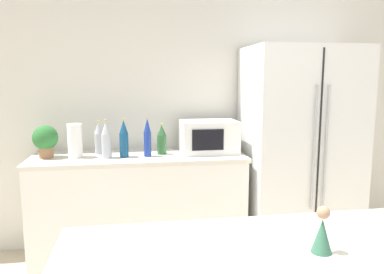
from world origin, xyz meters
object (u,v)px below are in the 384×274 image
at_px(potted_plant, 45,139).
at_px(paper_towel_roll, 75,141).
at_px(back_bottle_1, 124,139).
at_px(back_bottle_4, 99,138).
at_px(back_bottle_2, 147,138).
at_px(refrigerator, 299,151).
at_px(microwave, 208,136).
at_px(back_bottle_3, 162,140).
at_px(back_bottle_0, 106,140).
at_px(wise_man_figurine_blue, 322,233).

distance_m(potted_plant, paper_towel_roll, 0.23).
xyz_separation_m(back_bottle_1, back_bottle_4, (-0.21, 0.17, -0.01)).
relative_size(potted_plant, back_bottle_2, 0.81).
bearing_deg(refrigerator, microwave, 174.31).
bearing_deg(back_bottle_3, back_bottle_1, -166.69).
bearing_deg(back_bottle_1, back_bottle_0, -175.62).
height_order(microwave, back_bottle_3, microwave).
height_order(potted_plant, wise_man_figurine_blue, potted_plant).
height_order(refrigerator, microwave, refrigerator).
bearing_deg(back_bottle_3, back_bottle_2, -148.39).
bearing_deg(back_bottle_4, paper_towel_roll, -147.20).
height_order(back_bottle_0, back_bottle_2, back_bottle_2).
distance_m(back_bottle_0, wise_man_figurine_blue, 2.14).
bearing_deg(microwave, back_bottle_0, -173.43).
xyz_separation_m(potted_plant, back_bottle_4, (0.41, 0.09, -0.01)).
xyz_separation_m(back_bottle_0, back_bottle_2, (0.33, 0.01, 0.01)).
relative_size(potted_plant, paper_towel_roll, 0.96).
distance_m(potted_plant, back_bottle_4, 0.42).
relative_size(back_bottle_0, back_bottle_1, 0.99).
xyz_separation_m(back_bottle_0, back_bottle_3, (0.45, 0.09, -0.02)).
bearing_deg(potted_plant, back_bottle_1, -6.82).
xyz_separation_m(paper_towel_roll, back_bottle_0, (0.25, -0.06, 0.01)).
distance_m(back_bottle_3, back_bottle_4, 0.54).
bearing_deg(paper_towel_roll, potted_plant, 174.01).
bearing_deg(refrigerator, back_bottle_1, -179.70).
xyz_separation_m(back_bottle_1, back_bottle_2, (0.19, -0.00, 0.01)).
height_order(paper_towel_roll, back_bottle_3, paper_towel_roll).
xyz_separation_m(microwave, back_bottle_1, (-0.72, -0.09, 0.01)).
height_order(back_bottle_1, wise_man_figurine_blue, back_bottle_1).
distance_m(potted_plant, wise_man_figurine_blue, 2.44).
height_order(potted_plant, back_bottle_0, back_bottle_0).
xyz_separation_m(paper_towel_roll, back_bottle_1, (0.39, -0.05, 0.01)).
bearing_deg(potted_plant, paper_towel_roll, -5.99).
distance_m(back_bottle_1, wise_man_figurine_blue, 2.10).
xyz_separation_m(potted_plant, microwave, (1.35, 0.01, -0.01)).
bearing_deg(potted_plant, back_bottle_2, -5.35).
bearing_deg(microwave, potted_plant, -179.41).
height_order(paper_towel_roll, microwave, microwave).
bearing_deg(back_bottle_1, wise_man_figurine_blue, -71.62).
bearing_deg(back_bottle_0, refrigerator, 0.64).
height_order(potted_plant, back_bottle_2, back_bottle_2).
height_order(back_bottle_0, wise_man_figurine_blue, back_bottle_0).
relative_size(back_bottle_2, back_bottle_4, 1.14).
relative_size(paper_towel_roll, wise_man_figurine_blue, 1.75).
bearing_deg(paper_towel_roll, microwave, 1.97).
bearing_deg(refrigerator, paper_towel_roll, 178.74).
height_order(back_bottle_2, back_bottle_4, back_bottle_2).
xyz_separation_m(back_bottle_3, back_bottle_4, (-0.53, 0.09, 0.01)).
height_order(microwave, back_bottle_2, back_bottle_2).
height_order(potted_plant, back_bottle_1, back_bottle_1).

